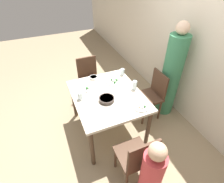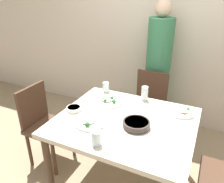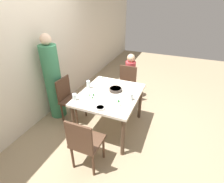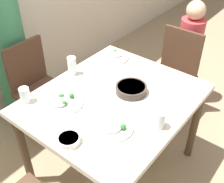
{
  "view_description": "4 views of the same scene",
  "coord_description": "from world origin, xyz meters",
  "px_view_note": "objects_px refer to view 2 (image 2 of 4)",
  "views": [
    {
      "loc": [
        1.85,
        -0.71,
        2.35
      ],
      "look_at": [
        0.08,
        0.04,
        0.84
      ],
      "focal_mm": 28.0,
      "sensor_mm": 36.0,
      "label": 1
    },
    {
      "loc": [
        0.57,
        -1.47,
        1.75
      ],
      "look_at": [
        -0.13,
        0.03,
        0.97
      ],
      "focal_mm": 35.0,
      "sensor_mm": 36.0,
      "label": 2
    },
    {
      "loc": [
        -2.36,
        -1.01,
        2.23
      ],
      "look_at": [
        -0.04,
        -0.06,
        0.82
      ],
      "focal_mm": 28.0,
      "sensor_mm": 36.0,
      "label": 3
    },
    {
      "loc": [
        -1.19,
        -0.92,
        1.94
      ],
      "look_at": [
        -0.01,
        0.01,
        0.79
      ],
      "focal_mm": 45.0,
      "sensor_mm": 36.0,
      "label": 4
    }
  ],
  "objects_px": {
    "glass_water_tall": "(145,93)",
    "chair_adult_spot": "(148,105)",
    "bowl_curry": "(136,124)",
    "person_adult": "(157,74)",
    "plate_rice_adult": "(109,101)"
  },
  "relations": [
    {
      "from": "bowl_curry",
      "to": "chair_adult_spot",
      "type": "bearing_deg",
      "value": 99.42
    },
    {
      "from": "chair_adult_spot",
      "to": "plate_rice_adult",
      "type": "bearing_deg",
      "value": -111.44
    },
    {
      "from": "person_adult",
      "to": "bowl_curry",
      "type": "bearing_deg",
      "value": -83.11
    },
    {
      "from": "person_adult",
      "to": "plate_rice_adult",
      "type": "xyz_separation_m",
      "value": [
        -0.24,
        -0.93,
        -0.01
      ]
    },
    {
      "from": "person_adult",
      "to": "bowl_curry",
      "type": "xyz_separation_m",
      "value": [
        0.15,
        -1.21,
        0.0
      ]
    },
    {
      "from": "bowl_curry",
      "to": "glass_water_tall",
      "type": "distance_m",
      "value": 0.5
    },
    {
      "from": "bowl_curry",
      "to": "plate_rice_adult",
      "type": "distance_m",
      "value": 0.48
    },
    {
      "from": "person_adult",
      "to": "plate_rice_adult",
      "type": "distance_m",
      "value": 0.96
    },
    {
      "from": "bowl_curry",
      "to": "glass_water_tall",
      "type": "xyz_separation_m",
      "value": [
        -0.09,
        0.49,
        0.04
      ]
    },
    {
      "from": "plate_rice_adult",
      "to": "glass_water_tall",
      "type": "distance_m",
      "value": 0.36
    },
    {
      "from": "bowl_curry",
      "to": "glass_water_tall",
      "type": "relative_size",
      "value": 1.53
    },
    {
      "from": "glass_water_tall",
      "to": "person_adult",
      "type": "bearing_deg",
      "value": 94.65
    },
    {
      "from": "chair_adult_spot",
      "to": "glass_water_tall",
      "type": "xyz_separation_m",
      "value": [
        0.06,
        -0.4,
        0.34
      ]
    },
    {
      "from": "glass_water_tall",
      "to": "chair_adult_spot",
      "type": "bearing_deg",
      "value": 98.44
    },
    {
      "from": "plate_rice_adult",
      "to": "chair_adult_spot",
      "type": "bearing_deg",
      "value": 68.56
    }
  ]
}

